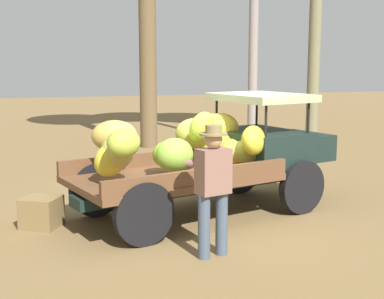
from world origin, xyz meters
name	(u,v)px	position (x,y,z in m)	size (l,w,h in m)	color
ground_plane	(203,214)	(0.00, 0.00, 0.00)	(60.00, 60.00, 0.00)	brown
truck	(217,153)	(0.25, 0.07, 0.96)	(4.66, 2.69, 1.87)	#192926
farmer	(213,183)	(-0.46, -1.80, 0.93)	(0.54, 0.50, 1.64)	#475568
wooden_crate	(41,212)	(-2.45, 0.04, 0.22)	(0.51, 0.47, 0.44)	olive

